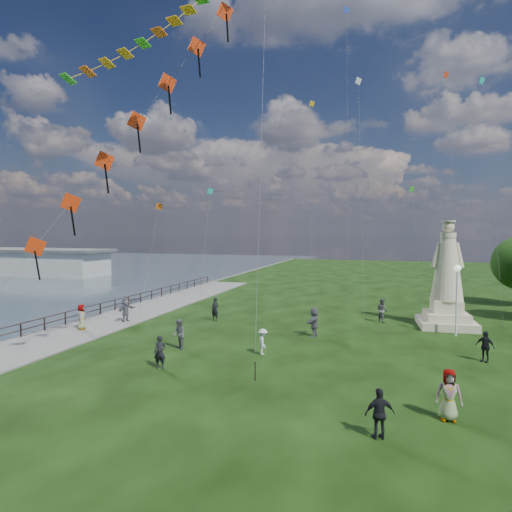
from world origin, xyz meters
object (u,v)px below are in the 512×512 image
(person_2, at_px, (263,342))
(person_5, at_px, (126,311))
(person_4, at_px, (449,395))
(person_10, at_px, (81,318))
(person_3, at_px, (380,414))
(person_6, at_px, (215,309))
(lamppost, at_px, (457,285))
(person_7, at_px, (382,310))
(person_9, at_px, (485,346))
(person_1, at_px, (179,334))
(pier_pavilion, at_px, (28,261))
(person_0, at_px, (160,352))
(statue, at_px, (447,287))
(person_11, at_px, (314,322))

(person_2, distance_m, person_5, 13.28)
(person_4, xyz_separation_m, person_10, (-22.53, 7.84, -0.07))
(person_3, relative_size, person_6, 0.95)
(person_6, bearing_deg, lamppost, 15.48)
(person_3, distance_m, person_10, 22.52)
(person_7, distance_m, person_9, 10.24)
(person_2, relative_size, person_6, 0.81)
(person_3, height_order, person_6, person_6)
(person_1, relative_size, person_9, 1.07)
(lamppost, xyz_separation_m, person_9, (0.61, -5.69, -2.58))
(pier_pavilion, xyz_separation_m, person_10, (37.97, -33.03, -0.96))
(lamppost, height_order, person_2, lamppost)
(person_5, bearing_deg, person_6, -56.88)
(person_0, bearing_deg, person_5, 120.75)
(lamppost, distance_m, person_9, 6.28)
(person_7, xyz_separation_m, person_9, (5.36, -8.73, -0.08))
(person_5, distance_m, person_6, 6.75)
(person_3, distance_m, person_4, 3.26)
(person_0, height_order, person_1, person_1)
(person_7, xyz_separation_m, person_10, (-19.98, -9.11, -0.03))
(statue, xyz_separation_m, person_5, (-23.05, -5.61, -2.02))
(person_5, distance_m, person_7, 19.50)
(person_6, distance_m, person_10, 9.58)
(person_4, bearing_deg, person_11, 117.93)
(person_4, distance_m, person_5, 23.84)
(person_9, bearing_deg, lamppost, 129.66)
(lamppost, distance_m, person_6, 17.29)
(person_3, bearing_deg, pier_pavilion, -57.83)
(person_4, height_order, person_6, person_4)
(person_10, bearing_deg, person_4, -133.63)
(person_1, bearing_deg, person_11, 82.99)
(person_1, bearing_deg, lamppost, 72.84)
(person_1, relative_size, person_10, 1.01)
(person_6, distance_m, person_11, 8.54)
(person_5, bearing_deg, person_11, -79.67)
(statue, height_order, person_0, statue)
(pier_pavilion, bearing_deg, person_11, -29.05)
(person_6, bearing_deg, person_0, -66.58)
(person_0, xyz_separation_m, person_10, (-9.42, 5.70, 0.04))
(person_9, relative_size, person_11, 0.85)
(person_2, bearing_deg, person_7, -57.73)
(person_6, relative_size, person_11, 0.94)
(person_4, bearing_deg, person_2, 142.14)
(person_5, bearing_deg, person_10, 166.63)
(lamppost, xyz_separation_m, person_1, (-16.04, -8.32, -2.52))
(person_2, xyz_separation_m, person_9, (11.65, 2.21, 0.09))
(lamppost, distance_m, person_0, 19.49)
(person_10, bearing_deg, person_1, -128.91)
(pier_pavilion, height_order, person_6, pier_pavilion)
(person_0, bearing_deg, statue, 32.66)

